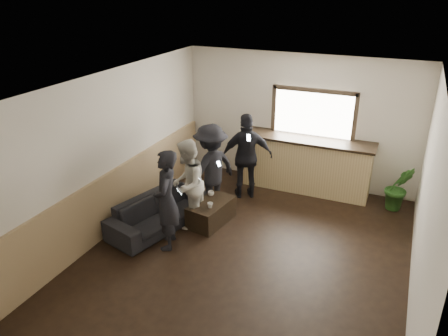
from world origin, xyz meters
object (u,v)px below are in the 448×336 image
at_px(person_a, 166,200).
at_px(person_d, 247,156).
at_px(person_c, 211,169).
at_px(sofa, 160,212).
at_px(cup_a, 211,193).
at_px(bar_counter, 307,161).
at_px(cup_b, 210,205).
at_px(person_b, 187,184).
at_px(coffee_table, 211,212).
at_px(potted_plant, 399,188).

distance_m(person_a, person_d, 2.29).
xyz_separation_m(person_a, person_c, (0.13, 1.43, 0.01)).
height_order(sofa, cup_a, sofa).
bearing_deg(person_d, cup_a, 44.00).
xyz_separation_m(sofa, cup_a, (0.68, 0.73, 0.17)).
bearing_deg(bar_counter, person_a, -117.58).
bearing_deg(person_d, cup_b, 56.27).
bearing_deg(person_a, cup_b, 131.35).
relative_size(bar_counter, cup_a, 23.65).
bearing_deg(person_d, person_c, 34.00).
relative_size(cup_b, person_d, 0.06).
bearing_deg(person_b, cup_b, 87.17).
bearing_deg(coffee_table, sofa, -148.89).
xyz_separation_m(bar_counter, person_a, (-1.59, -3.05, 0.22)).
xyz_separation_m(bar_counter, sofa, (-2.05, -2.56, -0.35)).
relative_size(sofa, coffee_table, 2.13).
height_order(person_b, person_c, person_c).
height_order(coffee_table, person_c, person_c).
distance_m(coffee_table, person_a, 1.22).
bearing_deg(person_d, bar_counter, -169.88).
distance_m(person_c, person_d, 0.90).
relative_size(coffee_table, cup_b, 9.33).
distance_m(person_a, person_b, 0.74).
xyz_separation_m(potted_plant, person_d, (-2.89, -0.65, 0.42)).
bearing_deg(cup_b, potted_plant, 34.46).
height_order(bar_counter, sofa, bar_counter).
xyz_separation_m(sofa, person_a, (0.46, -0.49, 0.57)).
relative_size(bar_counter, person_b, 1.65).
height_order(bar_counter, person_a, bar_counter).
relative_size(cup_a, person_a, 0.07).
distance_m(bar_counter, cup_b, 2.55).
distance_m(potted_plant, person_a, 4.50).
bearing_deg(person_b, cup_a, 144.04).
xyz_separation_m(coffee_table, person_d, (0.21, 1.26, 0.68)).
height_order(bar_counter, cup_a, bar_counter).
bearing_deg(person_b, bar_counter, 135.09).
bearing_deg(coffee_table, person_c, 114.96).
distance_m(sofa, cup_b, 0.93).
bearing_deg(person_d, coffee_table, 52.51).
bearing_deg(person_c, person_a, 19.06).
relative_size(sofa, person_b, 1.22).
bearing_deg(cup_b, sofa, -160.69).
distance_m(potted_plant, person_d, 2.99).
xyz_separation_m(person_b, person_c, (0.14, 0.69, 0.05)).
relative_size(sofa, person_d, 1.13).
bearing_deg(potted_plant, person_b, -148.24).
bearing_deg(coffee_table, potted_plant, 31.54).
bearing_deg(person_c, cup_b, 47.79).
relative_size(cup_a, person_c, 0.07).
height_order(bar_counter, person_b, bar_counter).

